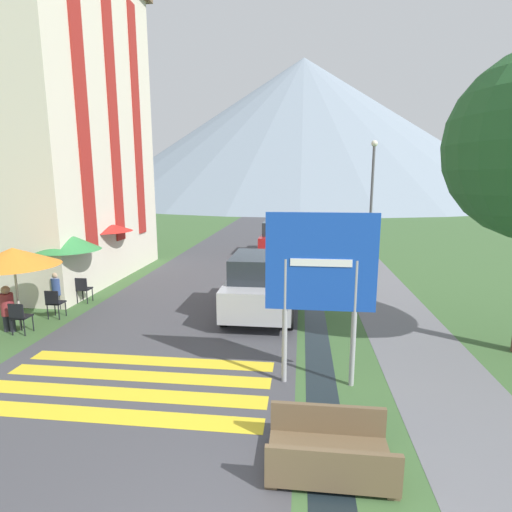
{
  "coord_description": "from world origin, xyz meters",
  "views": [
    {
      "loc": [
        0.75,
        -3.04,
        3.94
      ],
      "look_at": [
        -0.74,
        10.0,
        1.43
      ],
      "focal_mm": 28.0,
      "sensor_mm": 36.0,
      "label": 1
    }
  ],
  "objects_px": {
    "road_sign": "(321,275)",
    "person_seated_near": "(7,307)",
    "person_seated_far": "(57,288)",
    "cafe_chair_nearest": "(19,315)",
    "cafe_umbrella_rear_red": "(105,227)",
    "cafe_umbrella_front_orange": "(13,257)",
    "cafe_umbrella_middle_green": "(68,242)",
    "cafe_chair_middle": "(83,288)",
    "hotel_building": "(38,104)",
    "parked_car_far": "(278,238)",
    "footbridge": "(329,453)",
    "person_standing_terrace": "(85,267)",
    "parked_car_near": "(261,284)",
    "streetlamp": "(372,194)",
    "cafe_chair_near_left": "(54,301)"
  },
  "relations": [
    {
      "from": "road_sign",
      "to": "person_seated_near",
      "type": "distance_m",
      "value": 8.32
    },
    {
      "from": "person_seated_far",
      "to": "person_seated_near",
      "type": "bearing_deg",
      "value": -94.61
    },
    {
      "from": "cafe_chair_nearest",
      "to": "cafe_umbrella_rear_red",
      "type": "distance_m",
      "value": 5.64
    },
    {
      "from": "cafe_umbrella_front_orange",
      "to": "cafe_umbrella_middle_green",
      "type": "bearing_deg",
      "value": 89.07
    },
    {
      "from": "cafe_chair_nearest",
      "to": "cafe_chair_middle",
      "type": "xyz_separation_m",
      "value": [
        0.17,
        2.73,
        0.0
      ]
    },
    {
      "from": "person_seated_far",
      "to": "road_sign",
      "type": "bearing_deg",
      "value": -25.78
    },
    {
      "from": "hotel_building",
      "to": "cafe_umbrella_front_orange",
      "type": "xyz_separation_m",
      "value": [
        2.75,
        -5.71,
        -4.81
      ]
    },
    {
      "from": "parked_car_far",
      "to": "road_sign",
      "type": "bearing_deg",
      "value": -83.27
    },
    {
      "from": "footbridge",
      "to": "cafe_umbrella_rear_red",
      "type": "height_order",
      "value": "cafe_umbrella_rear_red"
    },
    {
      "from": "person_seated_far",
      "to": "person_standing_terrace",
      "type": "xyz_separation_m",
      "value": [
        0.06,
        1.58,
        0.32
      ]
    },
    {
      "from": "footbridge",
      "to": "person_seated_near",
      "type": "xyz_separation_m",
      "value": [
        -8.04,
        4.2,
        0.46
      ]
    },
    {
      "from": "parked_car_near",
      "to": "parked_car_far",
      "type": "distance_m",
      "value": 9.65
    },
    {
      "from": "road_sign",
      "to": "person_seated_far",
      "type": "height_order",
      "value": "road_sign"
    },
    {
      "from": "cafe_umbrella_front_orange",
      "to": "cafe_umbrella_rear_red",
      "type": "distance_m",
      "value": 5.08
    },
    {
      "from": "parked_car_far",
      "to": "cafe_umbrella_middle_green",
      "type": "xyz_separation_m",
      "value": [
        -6.12,
        -9.25,
        1.1
      ]
    },
    {
      "from": "footbridge",
      "to": "cafe_chair_nearest",
      "type": "height_order",
      "value": "cafe_chair_nearest"
    },
    {
      "from": "cafe_umbrella_middle_green",
      "to": "cafe_umbrella_front_orange",
      "type": "bearing_deg",
      "value": -90.93
    },
    {
      "from": "hotel_building",
      "to": "road_sign",
      "type": "relative_size",
      "value": 3.78
    },
    {
      "from": "parked_car_far",
      "to": "cafe_umbrella_middle_green",
      "type": "distance_m",
      "value": 11.14
    },
    {
      "from": "cafe_umbrella_front_orange",
      "to": "parked_car_far",
      "type": "bearing_deg",
      "value": 62.15
    },
    {
      "from": "cafe_chair_nearest",
      "to": "cafe_umbrella_rear_red",
      "type": "bearing_deg",
      "value": 121.36
    },
    {
      "from": "footbridge",
      "to": "cafe_umbrella_rear_red",
      "type": "distance_m",
      "value": 12.46
    },
    {
      "from": "parked_car_far",
      "to": "cafe_umbrella_rear_red",
      "type": "bearing_deg",
      "value": -133.42
    },
    {
      "from": "parked_car_near",
      "to": "parked_car_far",
      "type": "xyz_separation_m",
      "value": [
        -0.09,
        9.65,
        -0.0
      ]
    },
    {
      "from": "parked_car_near",
      "to": "person_standing_terrace",
      "type": "xyz_separation_m",
      "value": [
        -6.23,
        1.34,
        0.07
      ]
    },
    {
      "from": "cafe_umbrella_front_orange",
      "to": "cafe_umbrella_middle_green",
      "type": "xyz_separation_m",
      "value": [
        0.04,
        2.4,
        0.03
      ]
    },
    {
      "from": "road_sign",
      "to": "cafe_chair_middle",
      "type": "height_order",
      "value": "road_sign"
    },
    {
      "from": "road_sign",
      "to": "parked_car_near",
      "type": "height_order",
      "value": "road_sign"
    },
    {
      "from": "cafe_chair_middle",
      "to": "cafe_umbrella_rear_red",
      "type": "relative_size",
      "value": 0.36
    },
    {
      "from": "cafe_umbrella_front_orange",
      "to": "cafe_umbrella_middle_green",
      "type": "relative_size",
      "value": 1.0
    },
    {
      "from": "road_sign",
      "to": "person_seated_far",
      "type": "distance_m",
      "value": 8.81
    },
    {
      "from": "cafe_umbrella_front_orange",
      "to": "cafe_umbrella_rear_red",
      "type": "height_order",
      "value": "cafe_umbrella_rear_red"
    },
    {
      "from": "road_sign",
      "to": "cafe_chair_nearest",
      "type": "bearing_deg",
      "value": 167.32
    },
    {
      "from": "road_sign",
      "to": "footbridge",
      "type": "bearing_deg",
      "value": -88.16
    },
    {
      "from": "cafe_chair_middle",
      "to": "cafe_umbrella_rear_red",
      "type": "xyz_separation_m",
      "value": [
        -0.48,
        2.65,
        1.67
      ]
    },
    {
      "from": "cafe_chair_nearest",
      "to": "cafe_umbrella_middle_green",
      "type": "distance_m",
      "value": 3.1
    },
    {
      "from": "cafe_chair_middle",
      "to": "footbridge",
      "type": "bearing_deg",
      "value": -62.23
    },
    {
      "from": "cafe_umbrella_front_orange",
      "to": "person_seated_far",
      "type": "bearing_deg",
      "value": 91.38
    },
    {
      "from": "parked_car_near",
      "to": "cafe_chair_nearest",
      "type": "height_order",
      "value": "parked_car_near"
    },
    {
      "from": "cafe_chair_nearest",
      "to": "cafe_umbrella_middle_green",
      "type": "height_order",
      "value": "cafe_umbrella_middle_green"
    },
    {
      "from": "parked_car_near",
      "to": "person_seated_far",
      "type": "bearing_deg",
      "value": -177.83
    },
    {
      "from": "cafe_umbrella_rear_red",
      "to": "person_seated_near",
      "type": "bearing_deg",
      "value": -91.4
    },
    {
      "from": "person_seated_near",
      "to": "streetlamp",
      "type": "distance_m",
      "value": 14.43
    },
    {
      "from": "road_sign",
      "to": "cafe_chair_near_left",
      "type": "distance_m",
      "value": 8.11
    },
    {
      "from": "road_sign",
      "to": "parked_car_far",
      "type": "height_order",
      "value": "road_sign"
    },
    {
      "from": "road_sign",
      "to": "cafe_umbrella_rear_red",
      "type": "distance_m",
      "value": 10.56
    },
    {
      "from": "parked_car_far",
      "to": "footbridge",
      "type": "bearing_deg",
      "value": -83.98
    },
    {
      "from": "footbridge",
      "to": "cafe_chair_middle",
      "type": "bearing_deg",
      "value": 137.66
    },
    {
      "from": "cafe_chair_near_left",
      "to": "cafe_chair_nearest",
      "type": "bearing_deg",
      "value": -89.89
    },
    {
      "from": "cafe_umbrella_middle_green",
      "to": "person_standing_terrace",
      "type": "distance_m",
      "value": 1.4
    }
  ]
}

